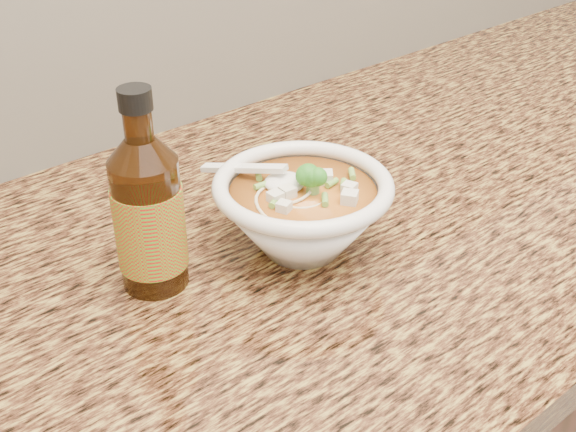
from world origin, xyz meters
TOP-DOWN VIEW (x-y plane):
  - counter_slab at (0.00, 1.68)m, footprint 4.00×0.68m
  - soup_bowl at (-0.05, 1.63)m, footprint 0.19×0.20m
  - hot_sauce_bottle at (-0.20, 1.68)m, footprint 0.08×0.08m

SIDE VIEW (x-z plane):
  - counter_slab at x=0.00m, z-range 0.86..0.90m
  - soup_bowl at x=-0.05m, z-range 0.89..1.00m
  - hot_sauce_bottle at x=-0.20m, z-range 0.87..1.08m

